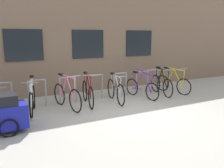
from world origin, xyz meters
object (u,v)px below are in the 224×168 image
bicycle_white (32,99)px  bike_trailer (5,113)px  bicycle_maroon (88,92)px  bicycle_yellow (173,83)px  bicycle_black (161,84)px  bicycle_silver (116,90)px  bicycle_pink (67,96)px  bicycle_purple (142,87)px

bicycle_white → bike_trailer: bearing=-123.8°
bicycle_maroon → bicycle_yellow: size_ratio=1.05×
bicycle_black → bike_trailer: (-5.60, -1.24, 0.08)m
bicycle_silver → bicycle_maroon: bearing=173.2°
bicycle_pink → bicycle_purple: size_ratio=1.03×
bicycle_black → bicycle_white: bearing=-179.6°
bicycle_white → bicycle_silver: bearing=-0.7°
bicycle_pink → bicycle_silver: 1.71m
bicycle_white → bicycle_silver: bicycle_white is taller
bicycle_white → bicycle_black: (4.79, 0.03, -0.02)m
bicycle_purple → bicycle_black: bearing=2.1°
bicycle_white → bicycle_yellow: bearing=0.7°
bicycle_black → bicycle_purple: size_ratio=0.98×
bicycle_maroon → bicycle_pink: bearing=-172.4°
bicycle_pink → bicycle_purple: bicycle_purple is taller
bicycle_maroon → bicycle_black: bearing=-1.0°
bicycle_black → bicycle_silver: 2.04m
bicycle_white → bike_trailer: bicycle_white is taller
bicycle_maroon → bicycle_yellow: (3.62, -0.01, -0.03)m
bicycle_silver → bike_trailer: bearing=-161.7°
bicycle_pink → bicycle_yellow: bicycle_pink is taller
bicycle_black → bicycle_maroon: bicycle_maroon is taller
bicycle_black → bicycle_silver: size_ratio=0.96×
bicycle_black → bicycle_pink: size_ratio=0.95×
bicycle_white → bike_trailer: 1.45m
bicycle_white → bicycle_silver: (2.75, -0.03, -0.02)m
bike_trailer → bicycle_black: bearing=12.5°
bicycle_purple → bicycle_maroon: 2.09m
bicycle_purple → bicycle_maroon: size_ratio=0.98×
bicycle_yellow → bicycle_black: bearing=-176.6°
bicycle_maroon → bike_trailer: (-2.57, -1.29, 0.07)m
bicycle_pink → bicycle_maroon: bearing=7.6°
bicycle_white → bicycle_pink: bicycle_pink is taller
bicycle_pink → bike_trailer: bicycle_pink is taller
bike_trailer → bicycle_purple: bearing=14.5°
bicycle_purple → bike_trailer: size_ratio=1.15×
bicycle_silver → bike_trailer: 3.74m
bicycle_maroon → bike_trailer: bearing=-153.4°
bicycle_maroon → bicycle_yellow: bicycle_maroon is taller
bicycle_yellow → bike_trailer: (-6.20, -1.28, 0.10)m
bicycle_white → bicycle_purple: bearing=-0.0°
bicycle_maroon → bicycle_silver: bicycle_maroon is taller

